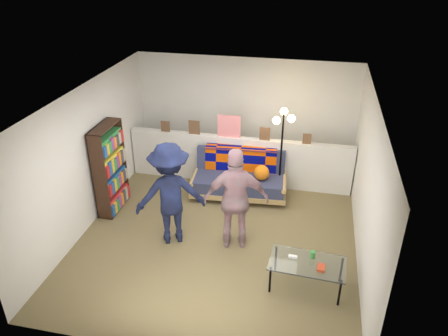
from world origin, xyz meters
name	(u,v)px	position (x,y,z in m)	size (l,w,h in m)	color
ground	(219,233)	(0.00, 0.00, 0.00)	(5.00, 5.00, 0.00)	brown
room_shell	(225,132)	(0.00, 0.47, 1.67)	(4.60, 5.05, 2.45)	silver
half_wall_ledge	(239,160)	(0.00, 1.80, 0.50)	(4.45, 0.15, 1.00)	silver
ledge_decor	(228,129)	(-0.23, 1.78, 1.18)	(2.97, 0.02, 0.45)	brown
futon_sofa	(240,178)	(0.11, 1.35, 0.36)	(1.86, 1.00, 0.78)	tan
bookshelf	(110,171)	(-2.08, 0.39, 0.76)	(0.27, 0.81, 1.63)	black
coffee_table	(308,264)	(1.50, -0.99, 0.41)	(1.09, 0.64, 0.55)	black
floor_lamp	(283,136)	(0.86, 1.54, 1.23)	(0.40, 0.33, 1.74)	black
person_left	(170,194)	(-0.72, -0.30, 0.87)	(1.12, 0.64, 1.73)	black
person_right	(236,200)	(0.33, -0.23, 0.86)	(1.00, 0.42, 1.71)	pink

